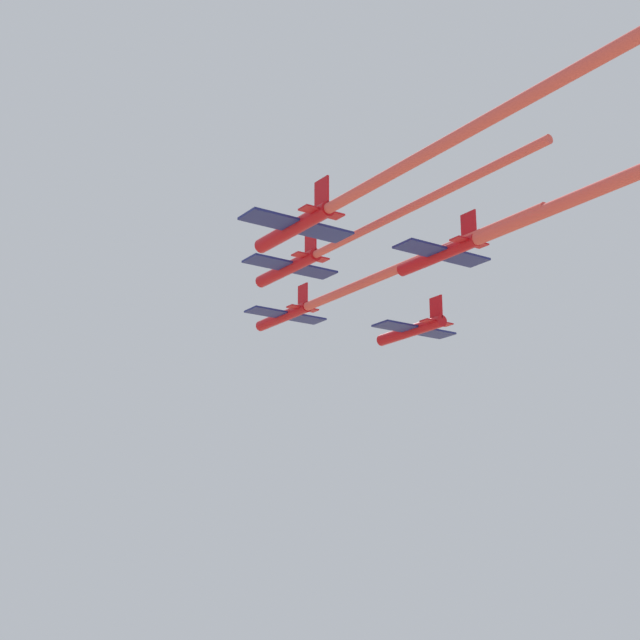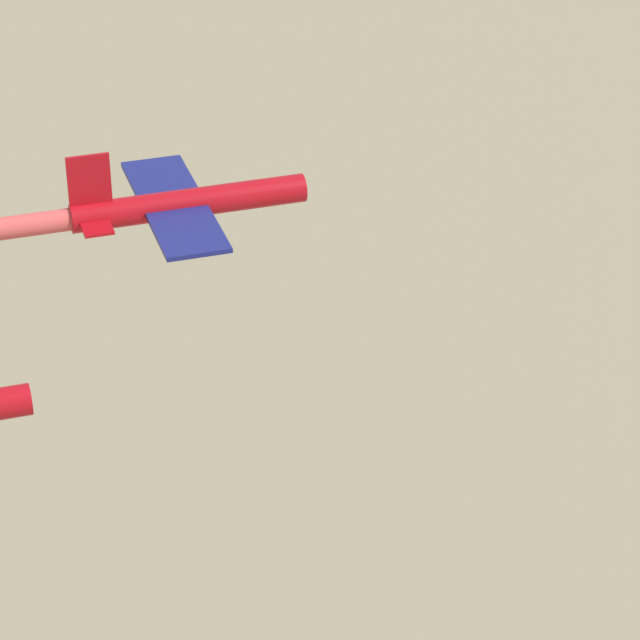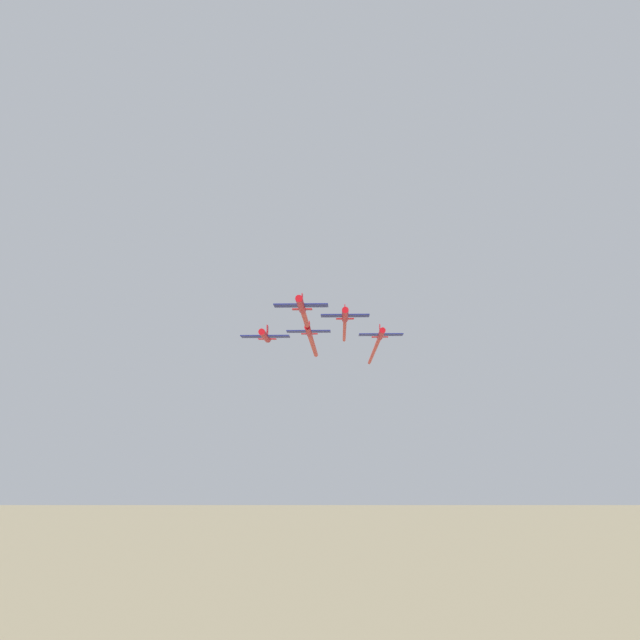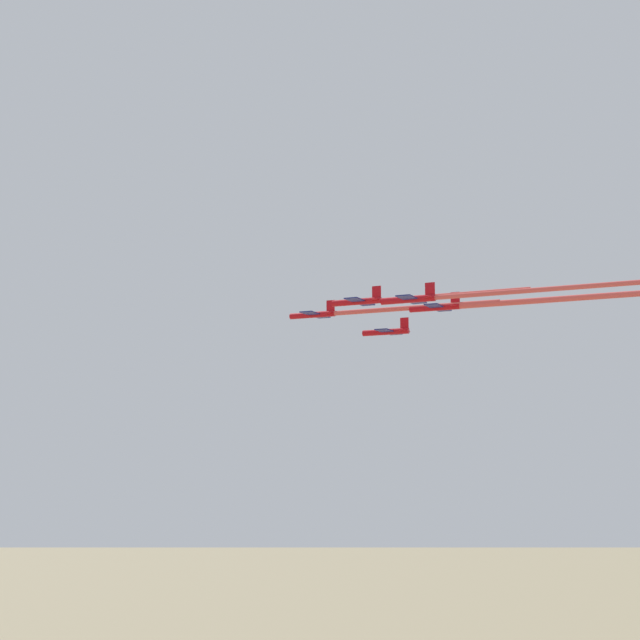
# 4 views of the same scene
# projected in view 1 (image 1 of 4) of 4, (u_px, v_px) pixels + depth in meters

# --- Properties ---
(jet_0) EXTENTS (9.14, 9.03, 3.46)m
(jet_0) POSITION_uv_depth(u_px,v_px,m) (285.00, 316.00, 103.10)
(jet_0) COLOR #B20C14
(jet_1) EXTENTS (9.14, 9.03, 3.46)m
(jet_1) POSITION_uv_depth(u_px,v_px,m) (289.00, 267.00, 88.27)
(jet_1) COLOR #B20C14
(jet_2) EXTENTS (9.14, 9.03, 3.46)m
(jet_2) POSITION_uv_depth(u_px,v_px,m) (413.00, 330.00, 95.78)
(jet_2) COLOR #B20C14
(jet_3) EXTENTS (9.14, 9.03, 3.46)m
(jet_3) POSITION_uv_depth(u_px,v_px,m) (295.00, 226.00, 72.80)
(jet_3) COLOR #B20C14
(jet_4) EXTENTS (9.14, 9.03, 3.46)m
(jet_4) POSITION_uv_depth(u_px,v_px,m) (440.00, 254.00, 81.60)
(jet_4) COLOR #B20C14
(smoke_trail_0) EXTENTS (26.72, 23.62, 0.97)m
(smoke_trail_0) POSITION_uv_depth(u_px,v_px,m) (407.00, 265.00, 85.49)
(smoke_trail_0) COLOR #D84C47
(smoke_trail_1) EXTENTS (22.17, 19.59, 0.72)m
(smoke_trail_1) POSITION_uv_depth(u_px,v_px,m) (414.00, 206.00, 72.98)
(smoke_trail_1) COLOR #D84C47
(smoke_trail_3) EXTENTS (39.24, 34.59, 0.86)m
(smoke_trail_3) POSITION_uv_depth(u_px,v_px,m) (597.00, 59.00, 48.51)
(smoke_trail_3) COLOR #D84C47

